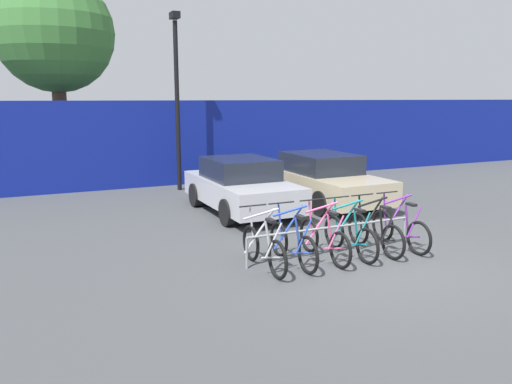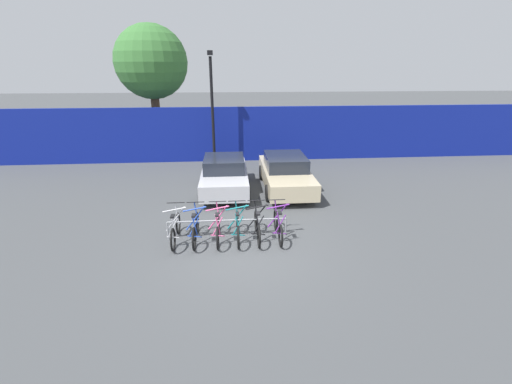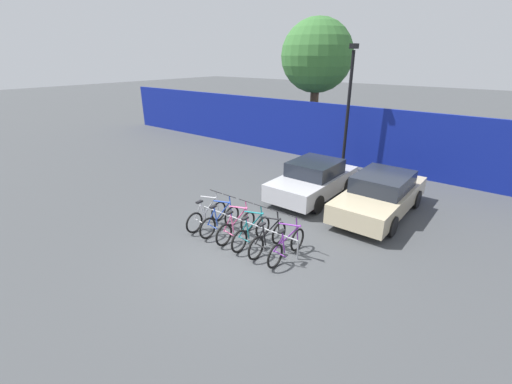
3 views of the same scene
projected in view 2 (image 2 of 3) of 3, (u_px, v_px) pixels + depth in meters
name	position (u px, v px, depth m)	size (l,w,h in m)	color
ground_plane	(243.00, 248.00, 9.65)	(120.00, 120.00, 0.00)	#424447
hoarding_wall	(235.00, 134.00, 18.04)	(36.00, 0.16, 2.84)	navy
bike_rack	(227.00, 222.00, 10.09)	(3.53, 0.04, 0.57)	gray
bicycle_silver	(176.00, 230.00, 9.87)	(0.68, 1.71, 1.05)	black
bicycle_blue	(196.00, 229.00, 9.92)	(0.68, 1.71, 1.05)	black
bicycle_pink	(218.00, 228.00, 9.96)	(0.68, 1.71, 1.05)	black
bicycle_teal	(238.00, 227.00, 10.01)	(0.68, 1.71, 1.05)	black
bicycle_black	(257.00, 227.00, 10.05)	(0.68, 1.71, 1.05)	black
bicycle_purple	(278.00, 226.00, 10.09)	(0.68, 1.71, 1.05)	black
car_silver	(224.00, 175.00, 13.80)	(1.91, 4.02, 1.40)	#B7B7BC
car_beige	(285.00, 173.00, 14.07)	(1.91, 4.52, 1.40)	#C1B28E
lamp_post	(212.00, 104.00, 16.45)	(0.24, 0.44, 5.48)	black
tree_behind_hoarding	(151.00, 63.00, 18.17)	(3.83, 3.83, 6.92)	brown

